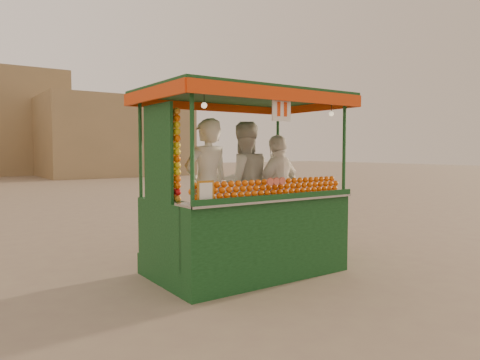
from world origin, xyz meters
TOP-DOWN VIEW (x-y plane):
  - ground at (0.00, 0.00)m, footprint 90.00×90.00m
  - building_right at (7.00, 24.00)m, footprint 9.00×6.00m
  - juice_cart at (0.32, -0.12)m, footprint 2.67×1.73m
  - vendor_left at (-0.11, 0.16)m, footprint 0.66×0.45m
  - vendor_middle at (0.59, 0.31)m, footprint 1.00×0.87m
  - vendor_right at (1.02, 0.04)m, footprint 1.00×0.60m

SIDE VIEW (x-z plane):
  - ground at x=0.00m, z-range 0.00..0.00m
  - juice_cart at x=0.32m, z-range -0.42..2.00m
  - vendor_right at x=1.02m, z-range 0.28..1.87m
  - vendor_middle at x=0.59m, z-range 0.28..2.06m
  - vendor_left at x=-0.11m, z-range 0.28..2.06m
  - building_right at x=7.00m, z-range 0.00..5.00m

